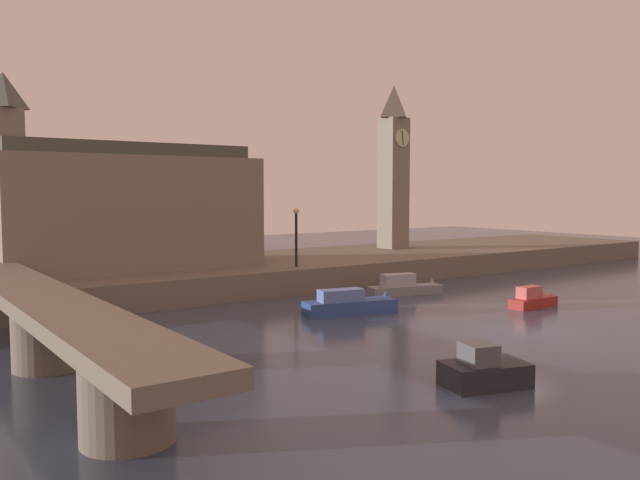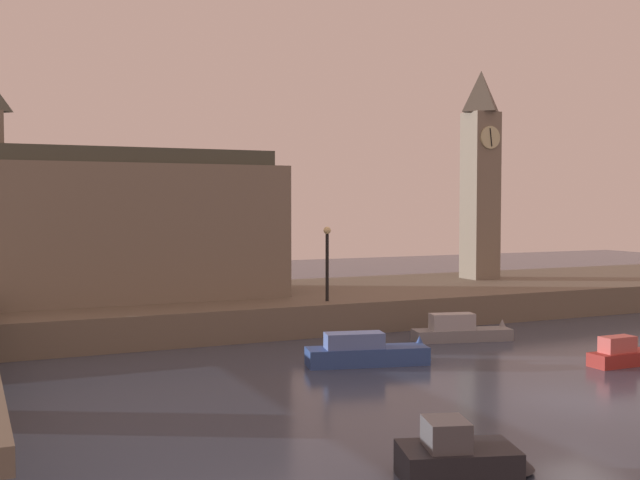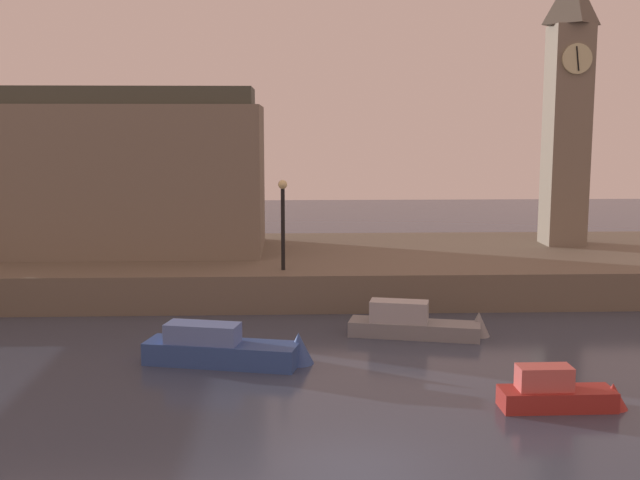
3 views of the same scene
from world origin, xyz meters
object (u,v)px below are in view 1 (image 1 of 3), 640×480
parliament_hall (123,207)px  boat_barge_dark (491,370)px  clock_tower (394,165)px  boat_dinghy_red (536,299)px  boat_tour_blue (357,304)px  streetlamp (296,230)px  boat_cruiser_grey (410,287)px

parliament_hall → boat_barge_dark: (3.17, -24.96, -4.65)m
clock_tower → boat_barge_dark: bearing=-126.3°
boat_dinghy_red → boat_barge_dark: (-12.93, -7.82, 0.09)m
boat_dinghy_red → boat_tour_blue: (-8.76, 4.16, 0.07)m
streetlamp → boat_barge_dark: (-5.57, -19.62, -3.28)m
streetlamp → boat_barge_dark: streetlamp is taller
clock_tower → boat_cruiser_grey: 15.93m
boat_cruiser_grey → boat_barge_dark: bearing=-125.2°
clock_tower → streetlamp: size_ratio=3.59×
boat_dinghy_red → clock_tower: bearing=71.4°
parliament_hall → boat_barge_dark: 25.58m
boat_barge_dark → clock_tower: bearing=53.7°
streetlamp → boat_tour_blue: size_ratio=0.66×
boat_cruiser_grey → boat_dinghy_red: bearing=-71.2°
boat_dinghy_red → boat_tour_blue: 9.70m
parliament_hall → streetlamp: parliament_hall is taller
boat_cruiser_grey → clock_tower: bearing=52.3°
parliament_hall → boat_dinghy_red: parliament_hall is taller
boat_cruiser_grey → boat_barge_dark: 18.24m
parliament_hall → boat_dinghy_red: (16.10, -17.13, -4.74)m
parliament_hall → boat_cruiser_grey: (13.70, -10.06, -4.72)m
boat_cruiser_grey → parliament_hall: bearing=143.7°
streetlamp → boat_dinghy_red: (7.36, -11.79, -3.37)m
boat_tour_blue → parliament_hall: bearing=119.5°
boat_cruiser_grey → boat_tour_blue: (-6.36, -2.91, 0.05)m
clock_tower → parliament_hall: size_ratio=0.86×
clock_tower → boat_dinghy_red: size_ratio=3.84×
boat_cruiser_grey → boat_tour_blue: boat_tour_blue is taller
clock_tower → boat_cruiser_grey: clock_tower is taller
boat_barge_dark → boat_tour_blue: size_ratio=0.66×
boat_barge_dark → streetlamp: bearing=74.1°
clock_tower → boat_barge_dark: 33.06m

